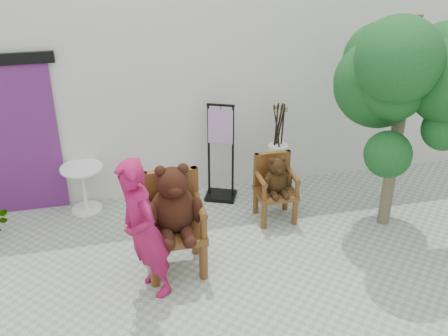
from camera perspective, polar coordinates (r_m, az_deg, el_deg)
name	(u,v)px	position (r m, az deg, el deg)	size (l,w,h in m)	color
ground_plane	(275,290)	(6.31, 5.62, -13.10)	(60.00, 60.00, 0.00)	#9DA593
back_wall	(217,86)	(8.23, -0.75, 8.92)	(9.00, 1.00, 3.00)	silver
doorway	(13,136)	(7.79, -21.95, 3.20)	(1.40, 0.11, 2.33)	#5E2061
chair_big	(174,211)	(6.19, -5.51, -4.64)	(0.70, 0.75, 1.43)	#4F2D11
chair_small	(276,182)	(7.32, 5.63, -1.49)	(0.54, 0.52, 0.97)	#4F2D11
person	(143,230)	(5.80, -8.77, -6.72)	(0.63, 0.41, 1.73)	#9C1347
cafe_table	(84,183)	(7.79, -15.04, -1.63)	(0.60, 0.60, 0.70)	white
display_stand	(221,163)	(7.77, -0.35, 0.51)	(0.55, 0.50, 1.51)	black
stool_bucket	(278,155)	(7.93, 5.87, 1.38)	(0.32, 0.32, 1.45)	white
tree	(408,77)	(6.79, 19.43, 9.35)	(1.80, 2.04, 2.98)	brown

